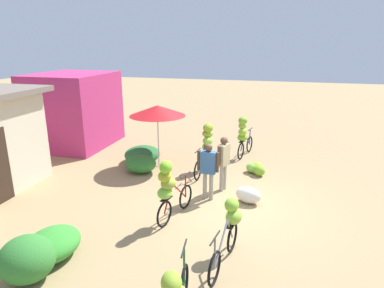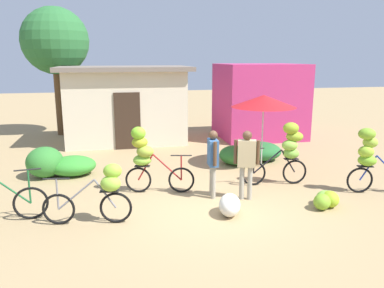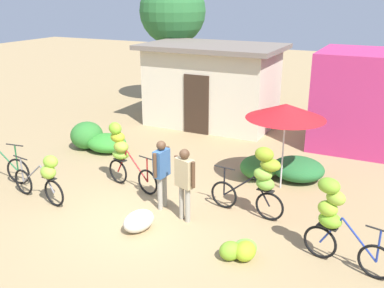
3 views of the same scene
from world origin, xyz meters
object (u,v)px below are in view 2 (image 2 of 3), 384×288
object	(u,v)px
market_umbrella	(264,101)
banana_pile_on_ground	(326,200)
tree_behind_building	(55,42)
produce_sack	(230,205)
shop_pink	(259,101)
building_low	(126,104)
bicycle_center_loaded	(146,156)
person_vendor	(247,158)
bicycle_by_shop	(287,148)
bicycle_rightmost	(371,156)
person_bystander	(213,157)
bicycle_near_pile	(102,190)

from	to	relation	value
market_umbrella	banana_pile_on_ground	distance (m)	3.75
tree_behind_building	produce_sack	xyz separation A→B (m)	(4.38, -9.62, -3.57)
shop_pink	market_umbrella	bearing A→B (deg)	-110.28
market_umbrella	banana_pile_on_ground	world-z (taller)	market_umbrella
building_low	bicycle_center_loaded	world-z (taller)	building_low
tree_behind_building	person_vendor	distance (m)	10.52
bicycle_by_shop	market_umbrella	bearing A→B (deg)	89.62
building_low	bicycle_center_loaded	size ratio (longest dim) A/B	2.96
tree_behind_building	bicycle_rightmost	world-z (taller)	tree_behind_building
tree_behind_building	bicycle_center_loaded	xyz separation A→B (m)	(2.85, -7.91, -2.88)
shop_pink	banana_pile_on_ground	world-z (taller)	shop_pink
market_umbrella	person_bystander	bearing A→B (deg)	-133.59
banana_pile_on_ground	produce_sack	distance (m)	2.18
tree_behind_building	person_vendor	world-z (taller)	tree_behind_building
banana_pile_on_ground	person_bystander	xyz separation A→B (m)	(-2.25, 1.11, 0.79)
market_umbrella	bicycle_center_loaded	world-z (taller)	market_umbrella
tree_behind_building	person_bystander	distance (m)	9.96
bicycle_near_pile	shop_pink	bearing A→B (deg)	50.32
building_low	market_umbrella	distance (m)	5.79
market_umbrella	bicycle_center_loaded	xyz separation A→B (m)	(-3.55, -1.57, -1.04)
building_low	bicycle_near_pile	world-z (taller)	building_low
tree_behind_building	bicycle_near_pile	distance (m)	10.15
bicycle_near_pile	bicycle_by_shop	bearing A→B (deg)	17.98
bicycle_near_pile	person_bystander	bearing A→B (deg)	21.34
bicycle_by_shop	produce_sack	size ratio (longest dim) A/B	2.44
building_low	banana_pile_on_ground	xyz separation A→B (m)	(3.93, -7.67, -1.28)
market_umbrella	bicycle_rightmost	xyz separation A→B (m)	(1.63, -2.68, -1.04)
building_low	person_vendor	distance (m)	7.27
person_bystander	tree_behind_building	bearing A→B (deg)	116.78
person_vendor	tree_behind_building	bearing A→B (deg)	119.60
building_low	tree_behind_building	xyz separation A→B (m)	(-2.62, 1.96, 2.34)
bicycle_by_shop	person_bystander	size ratio (longest dim) A/B	1.08
bicycle_center_loaded	bicycle_rightmost	distance (m)	5.29
building_low	shop_pink	xyz separation A→B (m)	(5.32, -0.16, 0.01)
produce_sack	person_vendor	xyz separation A→B (m)	(0.63, 0.80, 0.75)
bicycle_near_pile	banana_pile_on_ground	size ratio (longest dim) A/B	2.22
bicycle_rightmost	produce_sack	world-z (taller)	bicycle_rightmost
bicycle_near_pile	banana_pile_on_ground	xyz separation A→B (m)	(4.72, -0.14, -0.52)
bicycle_near_pile	produce_sack	xyz separation A→B (m)	(2.54, -0.12, -0.47)
person_bystander	person_vendor	bearing A→B (deg)	-22.24
bicycle_center_loaded	person_vendor	bearing A→B (deg)	-22.80
bicycle_rightmost	person_vendor	world-z (taller)	person_vendor
building_low	bicycle_by_shop	size ratio (longest dim) A/B	2.83
banana_pile_on_ground	produce_sack	bearing A→B (deg)	179.55
bicycle_by_shop	banana_pile_on_ground	size ratio (longest dim) A/B	2.21
building_low	bicycle_rightmost	world-z (taller)	building_low
tree_behind_building	bicycle_by_shop	distance (m)	10.63
produce_sack	person_bystander	bearing A→B (deg)	93.89
building_low	tree_behind_building	world-z (taller)	tree_behind_building
market_umbrella	person_bystander	distance (m)	3.18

